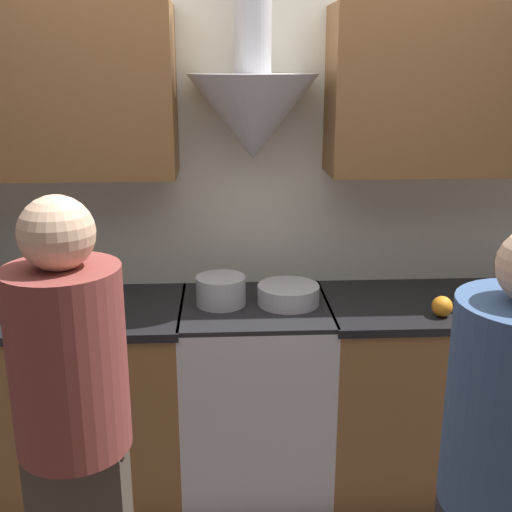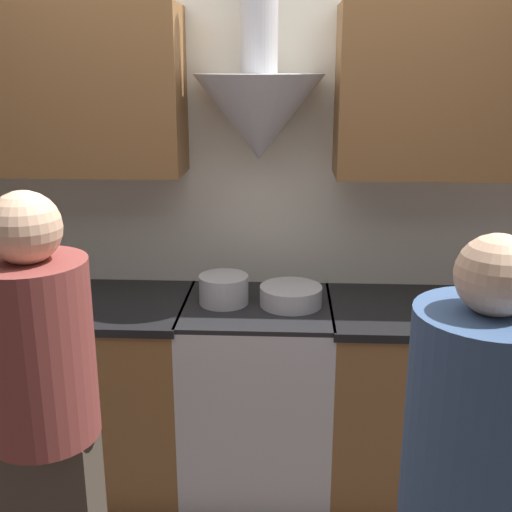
{
  "view_description": "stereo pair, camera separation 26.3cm",
  "coord_description": "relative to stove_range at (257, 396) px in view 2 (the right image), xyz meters",
  "views": [
    {
      "loc": [
        -0.14,
        -2.27,
        1.91
      ],
      "look_at": [
        0.0,
        0.25,
        1.15
      ],
      "focal_mm": 45.0,
      "sensor_mm": 36.0,
      "label": 1
    },
    {
      "loc": [
        0.13,
        -2.27,
        1.91
      ],
      "look_at": [
        0.0,
        0.25,
        1.15
      ],
      "focal_mm": 45.0,
      "sensor_mm": 36.0,
      "label": 2
    }
  ],
  "objects": [
    {
      "name": "wall_back",
      "position": [
        -0.04,
        0.27,
        1.01
      ],
      "size": [
        8.4,
        0.55,
        2.6
      ],
      "color": "silver",
      "rests_on": "ground_plane"
    },
    {
      "name": "counter_left",
      "position": [
        -1.0,
        -0.0,
        -0.0
      ],
      "size": [
        1.37,
        0.62,
        0.9
      ],
      "color": "brown",
      "rests_on": "ground_plane"
    },
    {
      "name": "counter_right",
      "position": [
        0.9,
        -0.0,
        -0.0
      ],
      "size": [
        1.17,
        0.62,
        0.9
      ],
      "color": "brown",
      "rests_on": "ground_plane"
    },
    {
      "name": "stove_range",
      "position": [
        0.0,
        0.0,
        0.0
      ],
      "size": [
        0.65,
        0.6,
        0.9
      ],
      "color": "silver",
      "rests_on": "ground_plane"
    },
    {
      "name": "stock_pot",
      "position": [
        -0.15,
        0.01,
        0.51
      ],
      "size": [
        0.22,
        0.22,
        0.13
      ],
      "color": "silver",
      "rests_on": "stove_range"
    },
    {
      "name": "mixing_bowl",
      "position": [
        0.15,
        -0.0,
        0.49
      ],
      "size": [
        0.27,
        0.27,
        0.08
      ],
      "color": "silver",
      "rests_on": "stove_range"
    },
    {
      "name": "orange_fruit",
      "position": [
        0.77,
        -0.18,
        0.49
      ],
      "size": [
        0.09,
        0.09,
        0.09
      ],
      "color": "orange",
      "rests_on": "counter_right"
    },
    {
      "name": "person_foreground_left",
      "position": [
        -0.55,
        -1.06,
        0.44
      ],
      "size": [
        0.31,
        0.31,
        1.6
      ],
      "color": "#473D33",
      "rests_on": "ground_plane"
    },
    {
      "name": "person_foreground_right",
      "position": [
        0.6,
        -1.23,
        0.39
      ],
      "size": [
        0.36,
        0.36,
        1.55
      ],
      "color": "#28282D",
      "rests_on": "ground_plane"
    }
  ]
}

